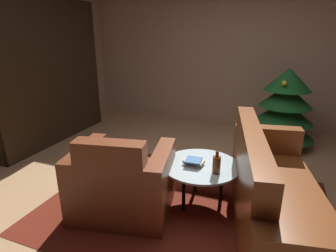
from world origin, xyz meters
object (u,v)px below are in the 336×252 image
(couch_red, at_px, (274,201))
(coffee_table, at_px, (201,168))
(book_stack_on_table, at_px, (194,162))
(decorated_tree, at_px, (284,108))
(bookshelf_unit, at_px, (54,72))
(bottle_on_table, at_px, (217,164))
(armchair_red, at_px, (123,183))

(couch_red, relative_size, coffee_table, 2.60)
(book_stack_on_table, xyz_separation_m, decorated_tree, (0.84, 1.98, 0.14))
(bookshelf_unit, xyz_separation_m, book_stack_on_table, (2.65, -1.08, -0.61))
(coffee_table, bearing_deg, bottle_on_table, -33.71)
(coffee_table, bearing_deg, decorated_tree, 68.46)
(decorated_tree, bearing_deg, armchair_red, -121.36)
(coffee_table, distance_m, book_stack_on_table, 0.10)
(bottle_on_table, bearing_deg, coffee_table, 146.29)
(couch_red, height_order, book_stack_on_table, couch_red)
(bottle_on_table, height_order, decorated_tree, decorated_tree)
(bookshelf_unit, relative_size, decorated_tree, 1.82)
(decorated_tree, bearing_deg, couch_red, -91.83)
(bookshelf_unit, relative_size, bottle_on_table, 9.84)
(armchair_red, bearing_deg, bottle_on_table, 18.47)
(bookshelf_unit, distance_m, book_stack_on_table, 2.93)
(armchair_red, xyz_separation_m, coffee_table, (0.66, 0.40, 0.10))
(couch_red, relative_size, book_stack_on_table, 9.68)
(bookshelf_unit, xyz_separation_m, coffee_table, (2.72, -1.05, -0.68))
(armchair_red, relative_size, coffee_table, 1.34)
(bottle_on_table, bearing_deg, couch_red, -9.72)
(coffee_table, bearing_deg, armchair_red, -148.91)
(bookshelf_unit, bearing_deg, book_stack_on_table, -22.21)
(couch_red, distance_m, coffee_table, 0.74)
(armchair_red, distance_m, decorated_tree, 2.77)
(coffee_table, height_order, bottle_on_table, bottle_on_table)
(bottle_on_table, bearing_deg, book_stack_on_table, 160.27)
(couch_red, relative_size, decorated_tree, 1.68)
(book_stack_on_table, xyz_separation_m, bottle_on_table, (0.24, -0.09, 0.06))
(couch_red, xyz_separation_m, book_stack_on_table, (-0.77, 0.18, 0.16))
(couch_red, distance_m, decorated_tree, 2.18)
(book_stack_on_table, height_order, bottle_on_table, bottle_on_table)
(book_stack_on_table, bearing_deg, armchair_red, -148.35)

